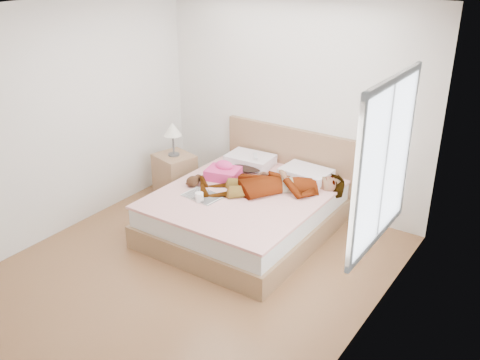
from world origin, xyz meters
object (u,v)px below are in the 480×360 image
at_px(woman, 274,181).
at_px(phone, 256,156).
at_px(plush_toy, 194,181).
at_px(coffee_mug, 199,197).
at_px(towel, 223,172).
at_px(bed, 249,208).
at_px(nightstand, 175,172).
at_px(magazine, 202,196).

distance_m(woman, phone, 0.64).
bearing_deg(plush_toy, coffee_mug, -43.17).
bearing_deg(towel, phone, 68.41).
height_order(bed, towel, bed).
bearing_deg(woman, bed, -96.98).
relative_size(phone, bed, 0.05).
bearing_deg(bed, woman, 31.87).
distance_m(coffee_mug, nightstand, 1.30).
bearing_deg(woman, nightstand, -130.99).
height_order(magazine, coffee_mug, coffee_mug).
relative_size(bed, plush_toy, 9.14).
bearing_deg(magazine, phone, 85.91).
distance_m(woman, magazine, 0.83).
xyz_separation_m(towel, nightstand, (-0.87, 0.10, -0.25)).
bearing_deg(nightstand, plush_toy, -33.75).
distance_m(plush_toy, nightstand, 0.89).
relative_size(coffee_mug, nightstand, 0.14).
bearing_deg(nightstand, towel, -6.66).
xyz_separation_m(towel, coffee_mug, (0.16, -0.67, -0.03)).
bearing_deg(magazine, woman, 46.18).
bearing_deg(towel, magazine, -79.29).
distance_m(phone, nightstand, 1.15).
relative_size(woman, magazine, 3.80).
height_order(bed, coffee_mug, bed).
bearing_deg(plush_toy, phone, 68.01).
xyz_separation_m(magazine, coffee_mug, (0.05, -0.11, 0.04)).
relative_size(woman, bed, 0.81).
distance_m(magazine, coffee_mug, 0.13).
height_order(plush_toy, nightstand, nightstand).
distance_m(bed, plush_toy, 0.72).
xyz_separation_m(bed, coffee_mug, (-0.28, -0.56, 0.29)).
height_order(coffee_mug, nightstand, nightstand).
height_order(bed, plush_toy, bed).
distance_m(magazine, plush_toy, 0.32).
xyz_separation_m(bed, plush_toy, (-0.59, -0.27, 0.30)).
bearing_deg(nightstand, bed, -8.93).
relative_size(towel, magazine, 1.01).
relative_size(phone, towel, 0.21).
distance_m(towel, magazine, 0.57).
relative_size(towel, plush_toy, 1.98).
bearing_deg(coffee_mug, bed, 63.45).
bearing_deg(magazine, towel, 100.71).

